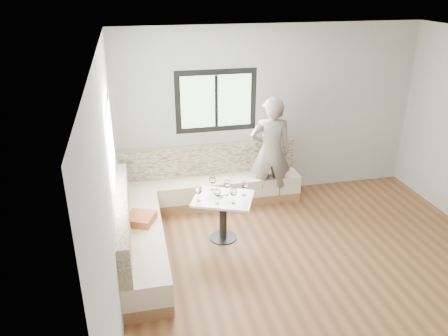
{
  "coord_description": "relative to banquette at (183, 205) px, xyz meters",
  "views": [
    {
      "loc": [
        -2.24,
        -4.06,
        3.44
      ],
      "look_at": [
        -1.05,
        1.25,
        1.05
      ],
      "focal_mm": 35.0,
      "sensor_mm": 36.0,
      "label": 1
    }
  ],
  "objects": [
    {
      "name": "banquette",
      "position": [
        0.0,
        0.0,
        0.0
      ],
      "size": [
        2.9,
        2.8,
        0.95
      ],
      "color": "#8F633F",
      "rests_on": "ground"
    },
    {
      "name": "olive_ramekin",
      "position": [
        0.47,
        -0.43,
        0.34
      ],
      "size": [
        0.1,
        0.1,
        0.04
      ],
      "color": "white",
      "rests_on": "table"
    },
    {
      "name": "wine_glass_b",
      "position": [
        0.39,
        -0.63,
        0.48
      ],
      "size": [
        0.1,
        0.1,
        0.22
      ],
      "color": "white",
      "rests_on": "table"
    },
    {
      "name": "wine_glass_f",
      "position": [
        0.4,
        -0.23,
        0.48
      ],
      "size": [
        0.1,
        0.1,
        0.22
      ],
      "color": "white",
      "rests_on": "table"
    },
    {
      "name": "wine_glass_e",
      "position": [
        0.81,
        -0.48,
        0.48
      ],
      "size": [
        0.1,
        0.1,
        0.22
      ],
      "color": "white",
      "rests_on": "table"
    },
    {
      "name": "wine_glass_c",
      "position": [
        0.6,
        -0.67,
        0.48
      ],
      "size": [
        0.1,
        0.1,
        0.22
      ],
      "color": "white",
      "rests_on": "table"
    },
    {
      "name": "wine_glass_a",
      "position": [
        0.16,
        -0.51,
        0.48
      ],
      "size": [
        0.1,
        0.1,
        0.22
      ],
      "color": "white",
      "rests_on": "table"
    },
    {
      "name": "wine_glass_d",
      "position": [
        0.57,
        -0.41,
        0.48
      ],
      "size": [
        0.1,
        0.1,
        0.22
      ],
      "color": "white",
      "rests_on": "table"
    },
    {
      "name": "person",
      "position": [
        1.47,
        0.42,
        0.56
      ],
      "size": [
        0.72,
        0.54,
        1.79
      ],
      "primitive_type": "imported",
      "rotation": [
        0.0,
        0.0,
        2.95
      ],
      "color": "slate",
      "rests_on": "ground"
    },
    {
      "name": "table",
      "position": [
        0.5,
        -0.49,
        0.16
      ],
      "size": [
        0.97,
        0.88,
        0.65
      ],
      "rotation": [
        0.0,
        0.0,
        -0.4
      ],
      "color": "black",
      "rests_on": "ground"
    },
    {
      "name": "room",
      "position": [
        1.51,
        -1.56,
        1.08
      ],
      "size": [
        5.01,
        5.01,
        2.81
      ],
      "color": "brown",
      "rests_on": "ground"
    }
  ]
}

